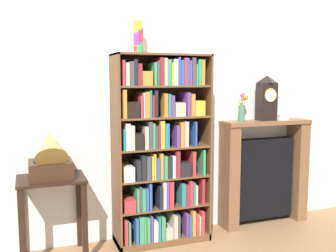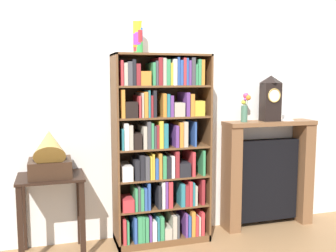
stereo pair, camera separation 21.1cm
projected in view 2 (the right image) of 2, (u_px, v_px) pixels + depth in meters
name	position (u px, v px, depth m)	size (l,w,h in m)	color
ground_plane	(163.00, 243.00, 3.58)	(7.44, 6.40, 0.02)	#997047
wall_back	(164.00, 100.00, 3.71)	(4.44, 0.08, 2.60)	silver
bookshelf	(160.00, 152.00, 3.52)	(0.86, 0.35, 1.72)	brown
cup_stack	(138.00, 37.00, 3.38)	(0.09, 0.09, 0.30)	green
side_table_left	(51.00, 198.00, 3.27)	(0.54, 0.42, 0.70)	black
gramophone	(50.00, 155.00, 3.17)	(0.34, 0.44, 0.47)	#382316
fireplace_mantel	(267.00, 174.00, 3.97)	(0.95, 0.26, 1.08)	brown
mantel_clock	(271.00, 98.00, 3.85)	(0.18, 0.14, 0.45)	black
flower_vase	(245.00, 108.00, 3.79)	(0.10, 0.09, 0.28)	#4C7A60
teacup_with_saucer	(287.00, 118.00, 3.94)	(0.14, 0.14, 0.05)	white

